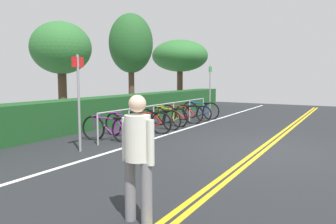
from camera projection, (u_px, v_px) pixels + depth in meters
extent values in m
cube|color=#232628|center=(262.00, 151.00, 8.13)|extent=(28.63, 13.56, 0.05)
cube|color=gold|center=(265.00, 150.00, 8.09)|extent=(25.76, 0.10, 0.00)
cube|color=gold|center=(259.00, 149.00, 8.16)|extent=(25.76, 0.10, 0.00)
cube|color=white|center=(156.00, 138.00, 9.68)|extent=(25.76, 0.12, 0.00)
cylinder|color=#9EA0A5|center=(98.00, 129.00, 8.63)|extent=(0.05, 0.05, 0.85)
cylinder|color=#9EA0A5|center=(129.00, 123.00, 9.83)|extent=(0.05, 0.05, 0.85)
cylinder|color=#9EA0A5|center=(154.00, 118.00, 11.03)|extent=(0.05, 0.05, 0.85)
cylinder|color=#9EA0A5|center=(173.00, 114.00, 12.23)|extent=(0.05, 0.05, 0.85)
cylinder|color=#9EA0A5|center=(190.00, 111.00, 13.42)|extent=(0.05, 0.05, 0.85)
cylinder|color=#9EA0A5|center=(203.00, 108.00, 14.62)|extent=(0.05, 0.05, 0.85)
cylinder|color=#9EA0A5|center=(164.00, 104.00, 11.58)|extent=(6.95, 0.04, 0.04)
torus|color=black|center=(93.00, 128.00, 9.34)|extent=(0.19, 0.74, 0.74)
torus|color=black|center=(124.00, 130.00, 9.02)|extent=(0.19, 0.74, 0.74)
cylinder|color=purple|center=(104.00, 126.00, 9.21)|extent=(0.14, 0.56, 0.51)
cylinder|color=purple|center=(106.00, 118.00, 9.17)|extent=(0.16, 0.66, 0.07)
cylinder|color=purple|center=(115.00, 127.00, 9.11)|extent=(0.07, 0.16, 0.46)
cylinder|color=purple|center=(118.00, 132.00, 9.09)|extent=(0.10, 0.36, 0.19)
cylinder|color=purple|center=(120.00, 125.00, 9.04)|extent=(0.08, 0.25, 0.31)
cylinder|color=purple|center=(95.00, 123.00, 9.31)|extent=(0.06, 0.14, 0.34)
cube|color=black|center=(117.00, 118.00, 9.06)|extent=(0.12, 0.21, 0.05)
cylinder|color=purple|center=(96.00, 115.00, 9.27)|extent=(0.46, 0.11, 0.03)
torus|color=black|center=(113.00, 124.00, 10.11)|extent=(0.18, 0.74, 0.74)
torus|color=black|center=(137.00, 128.00, 9.44)|extent=(0.18, 0.74, 0.74)
cylinder|color=purple|center=(122.00, 123.00, 9.85)|extent=(0.14, 0.60, 0.51)
cylinder|color=purple|center=(123.00, 116.00, 9.78)|extent=(0.16, 0.72, 0.07)
cylinder|color=purple|center=(130.00, 124.00, 9.62)|extent=(0.06, 0.18, 0.46)
cylinder|color=purple|center=(133.00, 130.00, 9.56)|extent=(0.10, 0.38, 0.19)
cylinder|color=purple|center=(135.00, 122.00, 9.50)|extent=(0.08, 0.26, 0.31)
cylinder|color=purple|center=(114.00, 119.00, 10.06)|extent=(0.06, 0.14, 0.34)
cube|color=black|center=(132.00, 116.00, 9.55)|extent=(0.11, 0.21, 0.05)
cylinder|color=purple|center=(115.00, 113.00, 10.00)|extent=(0.46, 0.10, 0.03)
torus|color=black|center=(135.00, 122.00, 10.75)|extent=(0.12, 0.75, 0.74)
torus|color=black|center=(161.00, 123.00, 10.35)|extent=(0.12, 0.75, 0.74)
cylinder|color=red|center=(145.00, 120.00, 10.59)|extent=(0.08, 0.56, 0.51)
cylinder|color=red|center=(146.00, 113.00, 10.54)|extent=(0.09, 0.66, 0.07)
cylinder|color=red|center=(154.00, 121.00, 10.45)|extent=(0.05, 0.16, 0.46)
cylinder|color=red|center=(157.00, 125.00, 10.43)|extent=(0.07, 0.35, 0.19)
cylinder|color=red|center=(158.00, 119.00, 10.38)|extent=(0.06, 0.24, 0.31)
cylinder|color=red|center=(136.00, 117.00, 10.71)|extent=(0.05, 0.13, 0.34)
cube|color=black|center=(155.00, 113.00, 10.40)|extent=(0.10, 0.21, 0.05)
cylinder|color=red|center=(138.00, 110.00, 10.67)|extent=(0.46, 0.07, 0.03)
torus|color=black|center=(146.00, 119.00, 11.56)|extent=(0.08, 0.73, 0.73)
torus|color=black|center=(172.00, 120.00, 11.08)|extent=(0.08, 0.73, 0.73)
cylinder|color=black|center=(155.00, 117.00, 11.37)|extent=(0.06, 0.59, 0.50)
cylinder|color=black|center=(157.00, 111.00, 11.32)|extent=(0.06, 0.71, 0.07)
cylinder|color=black|center=(164.00, 118.00, 11.21)|extent=(0.04, 0.17, 0.45)
cylinder|color=black|center=(167.00, 122.00, 11.17)|extent=(0.05, 0.38, 0.18)
cylinder|color=black|center=(169.00, 116.00, 11.12)|extent=(0.05, 0.26, 0.31)
cylinder|color=black|center=(147.00, 114.00, 11.52)|extent=(0.04, 0.14, 0.33)
cube|color=black|center=(166.00, 111.00, 11.15)|extent=(0.09, 0.20, 0.05)
cylinder|color=black|center=(148.00, 108.00, 11.47)|extent=(0.46, 0.05, 0.03)
torus|color=black|center=(158.00, 116.00, 12.38)|extent=(0.14, 0.73, 0.72)
torus|color=black|center=(179.00, 118.00, 11.79)|extent=(0.14, 0.73, 0.72)
cylinder|color=yellow|center=(166.00, 114.00, 12.15)|extent=(0.10, 0.57, 0.49)
cylinder|color=yellow|center=(167.00, 109.00, 12.09)|extent=(0.11, 0.67, 0.07)
cylinder|color=yellow|center=(173.00, 115.00, 11.95)|extent=(0.05, 0.17, 0.44)
cylinder|color=yellow|center=(176.00, 119.00, 11.90)|extent=(0.08, 0.36, 0.18)
cylinder|color=yellow|center=(177.00, 114.00, 11.84)|extent=(0.06, 0.25, 0.31)
cylinder|color=yellow|center=(159.00, 112.00, 12.33)|extent=(0.05, 0.14, 0.33)
cube|color=black|center=(175.00, 109.00, 11.89)|extent=(0.10, 0.21, 0.05)
cylinder|color=yellow|center=(160.00, 106.00, 12.28)|extent=(0.46, 0.08, 0.03)
torus|color=black|center=(167.00, 114.00, 12.81)|extent=(0.31, 0.74, 0.77)
torus|color=black|center=(194.00, 115.00, 12.62)|extent=(0.31, 0.74, 0.77)
cylinder|color=red|center=(177.00, 112.00, 12.73)|extent=(0.24, 0.59, 0.53)
cylinder|color=red|center=(179.00, 106.00, 12.69)|extent=(0.28, 0.70, 0.07)
cylinder|color=red|center=(186.00, 113.00, 12.67)|extent=(0.09, 0.18, 0.47)
cylinder|color=red|center=(189.00, 116.00, 12.66)|extent=(0.16, 0.38, 0.19)
cylinder|color=red|center=(191.00, 111.00, 12.62)|extent=(0.12, 0.26, 0.32)
cylinder|color=red|center=(168.00, 110.00, 12.79)|extent=(0.08, 0.15, 0.35)
cube|color=black|center=(188.00, 106.00, 12.63)|extent=(0.14, 0.22, 0.05)
cylinder|color=red|center=(169.00, 104.00, 12.75)|extent=(0.44, 0.18, 0.03)
torus|color=black|center=(183.00, 113.00, 13.70)|extent=(0.08, 0.69, 0.68)
torus|color=black|center=(204.00, 114.00, 13.25)|extent=(0.08, 0.69, 0.68)
cylinder|color=black|center=(191.00, 111.00, 13.52)|extent=(0.06, 0.55, 0.47)
cylinder|color=black|center=(192.00, 106.00, 13.47)|extent=(0.06, 0.65, 0.07)
cylinder|color=black|center=(198.00, 112.00, 13.37)|extent=(0.04, 0.16, 0.42)
cylinder|color=black|center=(200.00, 115.00, 13.34)|extent=(0.05, 0.35, 0.17)
cylinder|color=black|center=(201.00, 110.00, 13.29)|extent=(0.04, 0.24, 0.29)
cylinder|color=black|center=(184.00, 109.00, 13.66)|extent=(0.04, 0.13, 0.31)
cube|color=black|center=(199.00, 106.00, 13.32)|extent=(0.09, 0.20, 0.05)
cylinder|color=black|center=(185.00, 104.00, 13.61)|extent=(0.46, 0.04, 0.03)
torus|color=black|center=(190.00, 110.00, 14.35)|extent=(0.08, 0.77, 0.77)
torus|color=black|center=(211.00, 111.00, 13.88)|extent=(0.08, 0.77, 0.77)
cylinder|color=#1947B7|center=(198.00, 108.00, 14.16)|extent=(0.05, 0.57, 0.52)
cylinder|color=#1947B7|center=(199.00, 103.00, 14.11)|extent=(0.05, 0.68, 0.07)
cylinder|color=#1947B7|center=(205.00, 109.00, 14.01)|extent=(0.04, 0.16, 0.47)
cylinder|color=#1947B7|center=(207.00, 113.00, 13.97)|extent=(0.05, 0.36, 0.19)
cylinder|color=#1947B7|center=(209.00, 108.00, 13.91)|extent=(0.04, 0.25, 0.32)
cylinder|color=#1947B7|center=(191.00, 106.00, 14.31)|extent=(0.04, 0.13, 0.35)
cube|color=black|center=(206.00, 103.00, 13.95)|extent=(0.09, 0.20, 0.05)
cylinder|color=#1947B7|center=(192.00, 101.00, 14.26)|extent=(0.46, 0.04, 0.03)
cylinder|color=slate|center=(130.00, 190.00, 4.10)|extent=(0.14, 0.14, 0.80)
cylinder|color=slate|center=(147.00, 194.00, 3.95)|extent=(0.14, 0.14, 0.80)
cylinder|color=silver|center=(138.00, 138.00, 3.95)|extent=(0.32, 0.32, 0.56)
sphere|color=beige|center=(137.00, 104.00, 3.90)|extent=(0.22, 0.22, 0.22)
cylinder|color=silver|center=(125.00, 139.00, 4.07)|extent=(0.09, 0.09, 0.55)
cylinder|color=silver|center=(151.00, 143.00, 3.84)|extent=(0.09, 0.09, 0.55)
cylinder|color=gray|center=(79.00, 104.00, 7.81)|extent=(0.06, 0.06, 2.35)
cube|color=red|center=(78.00, 62.00, 7.70)|extent=(0.36, 0.03, 0.24)
cylinder|color=gray|center=(210.00, 91.00, 15.31)|extent=(0.06, 0.06, 2.35)
cube|color=#198C33|center=(210.00, 69.00, 15.20)|extent=(0.36, 0.05, 0.24)
cube|color=#1C4C21|center=(136.00, 107.00, 14.04)|extent=(15.95, 1.02, 1.07)
cylinder|color=#473323|center=(63.00, 97.00, 13.14)|extent=(0.34, 0.34, 2.04)
ellipsoid|color=#2D6B30|center=(61.00, 48.00, 12.93)|extent=(2.40, 2.40, 2.08)
cylinder|color=#473323|center=(132.00, 91.00, 16.69)|extent=(0.30, 0.30, 2.17)
ellipsoid|color=#235626|center=(131.00, 43.00, 16.42)|extent=(2.24, 2.24, 2.99)
cylinder|color=#473323|center=(180.00, 88.00, 19.79)|extent=(0.35, 0.35, 2.23)
ellipsoid|color=#2D6B30|center=(180.00, 56.00, 19.57)|extent=(3.38, 3.38, 1.91)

